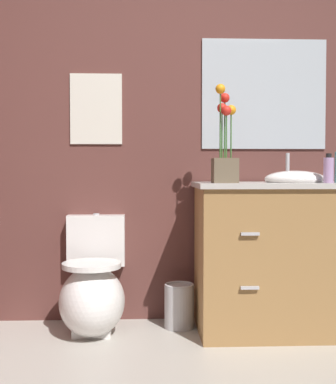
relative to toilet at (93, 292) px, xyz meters
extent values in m
cube|color=brown|center=(0.88, 0.30, 1.01)|extent=(4.05, 0.05, 2.50)
ellipsoid|color=white|center=(0.00, -0.05, -0.04)|extent=(0.38, 0.48, 0.40)
cube|color=white|center=(0.00, 0.00, -0.15)|extent=(0.22, 0.26, 0.18)
cube|color=white|center=(0.00, 0.24, 0.28)|extent=(0.36, 0.13, 0.32)
cylinder|color=white|center=(0.00, -0.07, 0.17)|extent=(0.34, 0.34, 0.03)
cylinder|color=#B7B7BC|center=(0.00, 0.24, 0.44)|extent=(0.04, 0.04, 0.02)
cube|color=#9E7242|center=(1.07, -0.03, 0.19)|extent=(0.90, 0.52, 0.86)
cube|color=#BCB7B2|center=(1.07, -0.03, 0.63)|extent=(0.94, 0.56, 0.03)
ellipsoid|color=white|center=(1.19, -0.03, 0.67)|extent=(0.36, 0.26, 0.10)
cylinder|color=#B7B7BC|center=(1.19, 0.13, 0.74)|extent=(0.02, 0.02, 0.18)
cube|color=#B7B7BC|center=(0.87, -0.30, 0.38)|extent=(0.10, 0.02, 0.02)
cube|color=#B7B7BC|center=(0.87, -0.30, 0.08)|extent=(0.10, 0.02, 0.02)
cube|color=brown|center=(0.76, -0.12, 0.72)|extent=(0.14, 0.14, 0.14)
cylinder|color=#386B2D|center=(0.80, -0.11, 0.92)|extent=(0.01, 0.01, 0.27)
sphere|color=orange|center=(0.80, -0.11, 1.06)|extent=(0.06, 0.06, 0.06)
cylinder|color=#386B2D|center=(0.77, -0.08, 0.96)|extent=(0.01, 0.01, 0.35)
sphere|color=red|center=(0.77, -0.08, 1.13)|extent=(0.06, 0.06, 0.06)
cylinder|color=#386B2D|center=(0.75, -0.10, 0.93)|extent=(0.01, 0.01, 0.29)
sphere|color=red|center=(0.75, -0.10, 1.07)|extent=(0.06, 0.06, 0.06)
cylinder|color=#386B2D|center=(0.73, -0.14, 0.98)|extent=(0.01, 0.01, 0.39)
sphere|color=orange|center=(0.73, -0.14, 1.17)|extent=(0.06, 0.06, 0.06)
cylinder|color=#386B2D|center=(0.76, -0.16, 0.92)|extent=(0.01, 0.01, 0.26)
sphere|color=red|center=(0.76, -0.16, 1.05)|extent=(0.06, 0.06, 0.06)
cylinder|color=#B28CBF|center=(1.34, -0.18, 0.72)|extent=(0.06, 0.06, 0.14)
cylinder|color=black|center=(1.34, -0.18, 0.80)|extent=(0.03, 0.03, 0.02)
cylinder|color=#B7B7BC|center=(0.52, 0.08, -0.11)|extent=(0.18, 0.18, 0.26)
torus|color=#B7B7BC|center=(0.52, 0.08, 0.02)|extent=(0.18, 0.18, 0.01)
cube|color=silver|center=(0.00, 0.27, 1.11)|extent=(0.33, 0.01, 0.44)
cube|color=#B2BCC6|center=(1.07, 0.27, 1.21)|extent=(0.80, 0.01, 0.70)
camera|label=1|loc=(0.31, -3.07, 0.71)|focal=48.84mm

